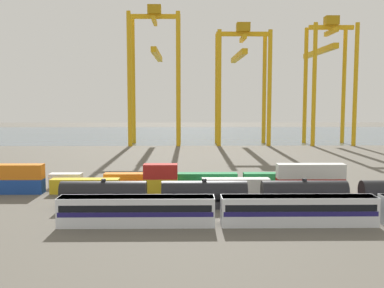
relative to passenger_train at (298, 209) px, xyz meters
name	(u,v)px	position (x,y,z in m)	size (l,w,h in m)	color
ground_plane	(214,163)	(-7.54, 58.20, -2.14)	(420.00, 420.00, 0.00)	#5B564C
harbour_water	(201,134)	(-7.54, 158.03, -2.14)	(400.00, 110.00, 0.01)	slate
passenger_train	(298,209)	(0.00, 0.00, 0.00)	(63.51, 3.14, 3.90)	silver
freight_tank_row	(254,194)	(-4.39, 9.73, 0.04)	(59.46, 3.09, 4.55)	#232326
shipping_container_0	(9,186)	(-46.34, 20.86, -0.84)	(12.10, 2.44, 2.60)	#1C4299
shipping_container_1	(9,172)	(-46.34, 20.86, 1.76)	(12.10, 2.44, 2.60)	orange
shipping_container_2	(85,186)	(-32.90, 20.86, -0.84)	(12.10, 2.44, 2.60)	gold
shipping_container_3	(161,186)	(-19.46, 20.86, -0.84)	(6.04, 2.44, 2.60)	gold
shipping_container_4	(160,171)	(-19.46, 20.86, 1.76)	(6.04, 2.44, 2.60)	#AD211C
shipping_container_5	(236,186)	(-6.02, 20.86, -0.84)	(12.10, 2.44, 2.60)	silver
shipping_container_6	(310,185)	(7.42, 20.86, -0.84)	(12.10, 2.44, 2.60)	#AD211C
shipping_container_7	(311,171)	(7.42, 20.86, 1.76)	(12.10, 2.44, 2.60)	silver
shipping_container_8	(66,180)	(-37.86, 26.73, -0.84)	(6.04, 2.44, 2.60)	silver
shipping_container_9	(136,180)	(-24.50, 26.73, -0.84)	(12.10, 2.44, 2.60)	orange
shipping_container_10	(206,180)	(-11.14, 26.73, -0.84)	(12.10, 2.44, 2.60)	#197538
shipping_container_11	(275,180)	(2.22, 26.73, -0.84)	(12.10, 2.44, 2.60)	#197538
gantry_crane_west	(155,63)	(-26.18, 111.01, 28.06)	(18.83, 42.23, 50.52)	gold
gantry_crane_central	(242,70)	(5.99, 110.97, 25.51)	(19.58, 39.84, 44.37)	gold
gantry_crane_east	(327,66)	(38.17, 111.06, 26.85)	(16.37, 41.42, 46.78)	gold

